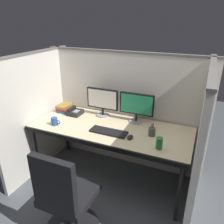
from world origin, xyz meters
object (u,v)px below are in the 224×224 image
(keyboard_main, at_px, (109,132))
(book_stack, at_px, (65,108))
(office_chair, at_px, (67,207))
(computer_mouse, at_px, (130,137))
(pen_cup, at_px, (152,132))
(desk_phone, at_px, (75,112))
(monitor_left, at_px, (102,100))
(monitor_right, at_px, (137,106))
(desk, at_px, (110,131))
(coffee_mug, at_px, (55,121))
(soda_can, at_px, (159,143))

(keyboard_main, bearing_deg, book_stack, 158.03)
(book_stack, bearing_deg, keyboard_main, -21.97)
(office_chair, xyz_separation_m, computer_mouse, (0.32, 0.77, 0.39))
(pen_cup, xyz_separation_m, desk_phone, (-1.09, 0.15, -0.02))
(monitor_left, distance_m, monitor_right, 0.46)
(monitor_left, xyz_separation_m, desk_phone, (-0.36, -0.12, -0.18))
(book_stack, bearing_deg, desk_phone, -14.06)
(book_stack, bearing_deg, desk, -15.50)
(monitor_right, bearing_deg, computer_mouse, -80.45)
(desk, relative_size, pen_cup, 12.84)
(computer_mouse, bearing_deg, desk_phone, 160.86)
(office_chair, xyz_separation_m, monitor_left, (-0.21, 1.20, 0.59))
(coffee_mug, xyz_separation_m, soda_can, (1.28, -0.02, 0.01))
(keyboard_main, xyz_separation_m, soda_can, (0.60, -0.10, 0.05))
(office_chair, relative_size, computer_mouse, 10.16)
(book_stack, bearing_deg, pen_cup, -8.86)
(keyboard_main, height_order, pen_cup, pen_cup)
(coffee_mug, bearing_deg, monitor_right, 28.69)
(pen_cup, height_order, desk_phone, pen_cup)
(desk, xyz_separation_m, office_chair, (-0.02, -0.92, -0.33))
(monitor_left, relative_size, coffee_mug, 3.41)
(monitor_left, distance_m, book_stack, 0.59)
(office_chair, distance_m, pen_cup, 1.15)
(desk, bearing_deg, computer_mouse, -25.00)
(keyboard_main, xyz_separation_m, pen_cup, (0.47, 0.13, 0.04))
(monitor_left, height_order, soda_can, monitor_left)
(pen_cup, distance_m, soda_can, 0.27)
(desk, bearing_deg, book_stack, 164.50)
(monitor_right, height_order, soda_can, monitor_right)
(monitor_left, bearing_deg, desk, -50.83)
(pen_cup, height_order, coffee_mug, pen_cup)
(desk, height_order, desk_phone, desk_phone)
(office_chair, distance_m, computer_mouse, 0.93)
(monitor_left, relative_size, soda_can, 3.52)
(computer_mouse, distance_m, coffee_mug, 0.95)
(pen_cup, relative_size, soda_can, 1.21)
(desk, xyz_separation_m, coffee_mug, (-0.65, -0.20, 0.10))
(soda_can, bearing_deg, desk_phone, 162.59)
(soda_can, bearing_deg, office_chair, -132.85)
(soda_can, bearing_deg, monitor_left, 149.93)
(pen_cup, bearing_deg, monitor_left, 159.90)
(computer_mouse, xyz_separation_m, pen_cup, (0.20, 0.16, 0.03))
(computer_mouse, distance_m, book_stack, 1.15)
(monitor_right, bearing_deg, desk, -129.22)
(coffee_mug, bearing_deg, pen_cup, 10.67)
(book_stack, bearing_deg, coffee_mug, -70.79)
(coffee_mug, bearing_deg, book_stack, 109.21)
(monitor_left, relative_size, book_stack, 1.96)
(book_stack, bearing_deg, monitor_right, 3.53)
(keyboard_main, relative_size, desk_phone, 2.26)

